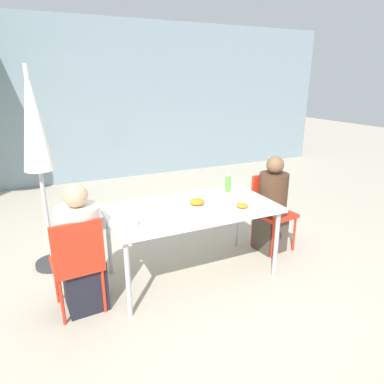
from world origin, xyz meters
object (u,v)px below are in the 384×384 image
(person_right, at_px, (272,207))
(bottle, at_px, (228,184))
(person_left, at_px, (82,252))
(salad_bowl, at_px, (216,195))
(drinking_cup, at_px, (133,222))
(closed_umbrella, at_px, (35,133))
(chair_right, at_px, (270,206))
(chair_left, at_px, (78,259))

(person_right, relative_size, bottle, 5.74)
(person_left, relative_size, person_right, 1.01)
(person_left, bearing_deg, person_right, 1.46)
(person_left, bearing_deg, salad_bowl, 5.04)
(person_right, xyz_separation_m, drinking_cup, (-1.71, -0.37, 0.27))
(bottle, relative_size, drinking_cup, 1.82)
(closed_umbrella, distance_m, drinking_cup, 1.38)
(chair_right, height_order, drinking_cup, chair_right)
(chair_right, relative_size, person_right, 0.78)
(chair_right, xyz_separation_m, bottle, (-0.56, 0.05, 0.33))
(chair_left, bearing_deg, bottle, 10.15)
(person_left, bearing_deg, bottle, 7.72)
(person_right, height_order, drinking_cup, person_right)
(bottle, bearing_deg, drinking_cup, -157.37)
(chair_left, distance_m, drinking_cup, 0.55)
(drinking_cup, bearing_deg, person_left, 156.80)
(chair_right, height_order, bottle, bottle)
(person_left, xyz_separation_m, person_right, (2.13, 0.19, 0.00))
(chair_left, xyz_separation_m, drinking_cup, (0.46, -0.09, 0.29))
(closed_umbrella, bearing_deg, chair_left, -79.10)
(chair_left, height_order, closed_umbrella, closed_umbrella)
(chair_left, height_order, person_left, person_left)
(person_left, relative_size, salad_bowl, 5.90)
(salad_bowl, bearing_deg, chair_left, -168.48)
(person_right, height_order, closed_umbrella, closed_umbrella)
(person_left, distance_m, bottle, 1.68)
(chair_left, distance_m, person_right, 2.19)
(chair_left, bearing_deg, salad_bowl, 7.94)
(person_right, bearing_deg, chair_left, 0.61)
(person_left, height_order, person_right, person_left)
(chair_right, bearing_deg, salad_bowl, -2.05)
(person_right, bearing_deg, drinking_cup, 5.54)
(chair_left, xyz_separation_m, closed_umbrella, (-0.18, 0.95, 0.92))
(closed_umbrella, relative_size, bottle, 10.52)
(chair_left, bearing_deg, person_left, 57.99)
(chair_left, relative_size, closed_umbrella, 0.43)
(person_right, height_order, bottle, person_right)
(bottle, bearing_deg, person_left, -168.71)
(chair_left, relative_size, bottle, 4.48)
(chair_right, bearing_deg, person_right, 57.99)
(drinking_cup, bearing_deg, closed_umbrella, 121.60)
(drinking_cup, bearing_deg, chair_left, 168.34)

